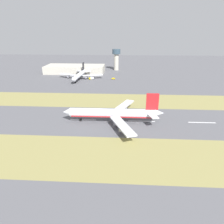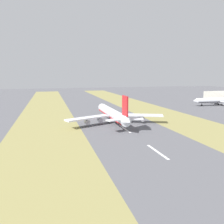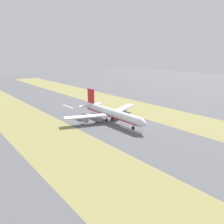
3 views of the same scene
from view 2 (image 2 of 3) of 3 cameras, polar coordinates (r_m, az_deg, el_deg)
ground_plane at (r=144.89m, az=1.14°, el=-2.85°), size 800.00×800.00×0.00m
grass_median_west at (r=138.68m, az=-16.95°, el=-3.85°), size 40.00×600.00×0.01m
grass_median_east at (r=163.72m, az=16.37°, el=-1.79°), size 40.00×600.00×0.01m
centreline_dash_near at (r=93.72m, az=11.79°, el=-10.12°), size 1.20×18.00×0.01m
centreline_dash_mid at (r=128.81m, az=3.45°, el=-4.46°), size 1.20×18.00×0.01m
centreline_dash_far at (r=166.14m, az=-1.17°, el=-1.23°), size 1.20×18.00×0.01m
airplane_main_jet at (r=143.70m, az=0.21°, el=-0.51°), size 64.14×67.02×20.20m
airplane_parked_apron at (r=253.00m, az=26.22°, el=2.75°), size 58.99×56.23×17.73m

